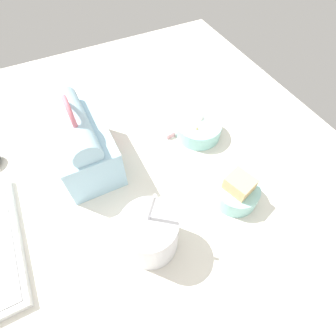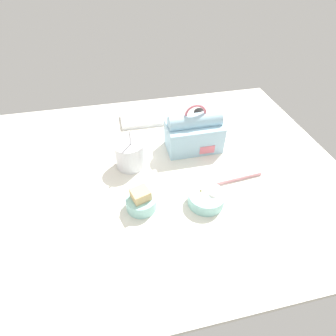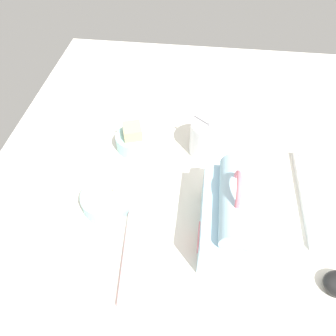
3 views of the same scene
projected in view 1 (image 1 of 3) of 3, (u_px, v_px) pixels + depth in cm
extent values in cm
cube|color=silver|center=(153.00, 200.00, 61.78)|extent=(140.00, 110.00, 2.00)
cube|color=#9EC6DB|center=(84.00, 147.00, 62.59)|extent=(21.99, 12.62, 11.29)
cylinder|color=#9EC6DB|center=(75.00, 125.00, 56.63)|extent=(20.89, 6.21, 6.21)
cube|color=#DB707F|center=(106.00, 135.00, 68.34)|extent=(6.16, 0.30, 3.39)
torus|color=#DB707F|center=(71.00, 115.00, 54.36)|extent=(8.70, 1.00, 8.70)
cylinder|color=silver|center=(150.00, 234.00, 50.44)|extent=(10.91, 10.91, 10.26)
cylinder|color=gold|center=(149.00, 223.00, 46.52)|extent=(9.61, 9.61, 0.60)
cylinder|color=silver|center=(149.00, 215.00, 45.95)|extent=(0.70, 3.53, 11.62)
cylinder|color=#93D1CC|center=(236.00, 193.00, 59.01)|extent=(10.00, 10.00, 4.51)
cube|color=tan|center=(238.00, 188.00, 57.00)|extent=(6.78, 6.46, 6.32)
cylinder|color=#93D1CC|center=(199.00, 129.00, 70.94)|extent=(12.09, 12.09, 4.30)
ellipsoid|color=white|center=(198.00, 120.00, 71.08)|extent=(3.29, 3.29, 3.87)
cone|color=#F4DB84|center=(196.00, 132.00, 68.75)|extent=(5.46, 5.46, 3.66)
sphere|color=black|center=(209.00, 124.00, 72.04)|extent=(1.45, 1.45, 1.45)
sphere|color=black|center=(206.00, 123.00, 72.12)|extent=(1.45, 1.45, 1.45)
sphere|color=black|center=(203.00, 124.00, 71.93)|extent=(1.45, 1.45, 1.45)
sphere|color=black|center=(202.00, 126.00, 71.52)|extent=(1.45, 1.45, 1.45)
cube|color=pink|center=(151.00, 112.00, 76.80)|extent=(22.48, 4.42, 1.60)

